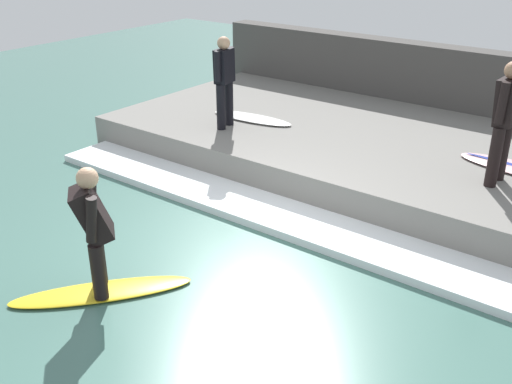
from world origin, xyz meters
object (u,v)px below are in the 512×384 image
at_px(surfer_waiting_near, 224,77).
at_px(surfboard_waiting_near, 252,118).
at_px(surfboard_riding, 102,292).
at_px(surfer_waiting_far, 505,117).
at_px(surfer_riding, 93,225).

bearing_deg(surfer_waiting_near, surfboard_waiting_near, -11.91).
distance_m(surfer_waiting_near, surfboard_waiting_near, 1.07).
height_order(surfboard_riding, surfboard_waiting_near, surfboard_waiting_near).
height_order(surfboard_riding, surfer_waiting_near, surfer_waiting_near).
distance_m(surfboard_riding, surfboard_waiting_near, 5.14).
height_order(surfer_waiting_near, surfer_waiting_far, surfer_waiting_far).
relative_size(surfer_riding, surfer_waiting_far, 0.88).
xyz_separation_m(surfer_waiting_near, surfer_waiting_far, (0.40, -4.59, 0.07)).
relative_size(surfboard_riding, surfer_riding, 1.25).
distance_m(surfboard_riding, surfer_riding, 0.87).
bearing_deg(surfboard_riding, surfer_waiting_far, -31.96).
bearing_deg(surfboard_riding, surfer_waiting_near, 21.57).
distance_m(surfboard_riding, surfer_waiting_far, 5.69).
relative_size(surfboard_riding, surfer_waiting_near, 1.19).
bearing_deg(surfer_riding, surfer_waiting_far, -31.96).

